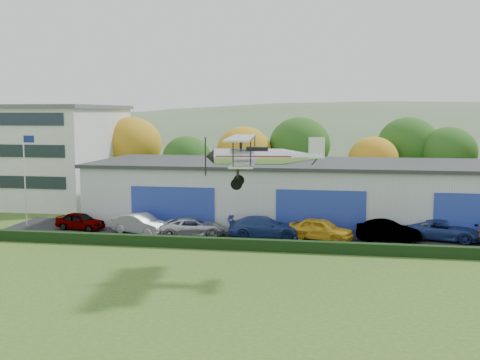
% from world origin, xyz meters
% --- Properties ---
extents(ground, '(300.00, 300.00, 0.00)m').
position_xyz_m(ground, '(0.00, 0.00, 0.00)').
color(ground, '#365A1C').
rests_on(ground, ground).
extents(apron, '(48.00, 9.00, 0.05)m').
position_xyz_m(apron, '(3.00, 21.00, 0.03)').
color(apron, black).
rests_on(apron, ground).
extents(hedge, '(46.00, 0.60, 0.80)m').
position_xyz_m(hedge, '(3.00, 16.20, 0.40)').
color(hedge, black).
rests_on(hedge, ground).
extents(hangar, '(40.60, 12.60, 5.30)m').
position_xyz_m(hangar, '(5.00, 27.98, 2.66)').
color(hangar, '#B2B7BC').
rests_on(hangar, ground).
extents(office_block, '(20.60, 15.60, 10.40)m').
position_xyz_m(office_block, '(-28.00, 35.00, 5.21)').
color(office_block, silver).
rests_on(office_block, ground).
extents(flagpole, '(1.05, 0.10, 8.00)m').
position_xyz_m(flagpole, '(-19.88, 22.00, 4.78)').
color(flagpole, silver).
rests_on(flagpole, ground).
extents(tree_belt, '(75.70, 13.22, 10.12)m').
position_xyz_m(tree_belt, '(0.85, 40.62, 5.61)').
color(tree_belt, '#3D2614').
rests_on(tree_belt, ground).
extents(distant_hills, '(430.00, 196.00, 56.00)m').
position_xyz_m(distant_hills, '(-4.38, 140.00, -13.05)').
color(distant_hills, '#4C6642').
rests_on(distant_hills, ground).
extents(car_0, '(4.35, 2.35, 1.41)m').
position_xyz_m(car_0, '(-14.55, 20.84, 0.75)').
color(car_0, gray).
rests_on(car_0, apron).
extents(car_1, '(5.21, 3.50, 1.62)m').
position_xyz_m(car_1, '(-9.00, 19.89, 0.86)').
color(car_1, silver).
rests_on(car_1, apron).
extents(car_2, '(5.59, 3.72, 1.43)m').
position_xyz_m(car_2, '(-4.82, 19.89, 0.76)').
color(car_2, silver).
rests_on(car_2, apron).
extents(car_3, '(5.77, 2.83, 1.61)m').
position_xyz_m(car_3, '(0.76, 20.32, 0.86)').
color(car_3, navy).
rests_on(car_3, apron).
extents(car_4, '(5.21, 3.49, 1.65)m').
position_xyz_m(car_4, '(5.12, 20.14, 0.87)').
color(car_4, gold).
rests_on(car_4, apron).
extents(car_5, '(4.70, 1.64, 1.55)m').
position_xyz_m(car_5, '(10.09, 20.60, 0.82)').
color(car_5, gray).
rests_on(car_5, apron).
extents(car_6, '(5.90, 3.68, 1.52)m').
position_xyz_m(car_6, '(14.22, 21.62, 0.81)').
color(car_6, navy).
rests_on(car_6, apron).
extents(biplane, '(7.21, 8.28, 3.09)m').
position_xyz_m(biplane, '(1.56, 11.19, 7.09)').
color(biplane, silver).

